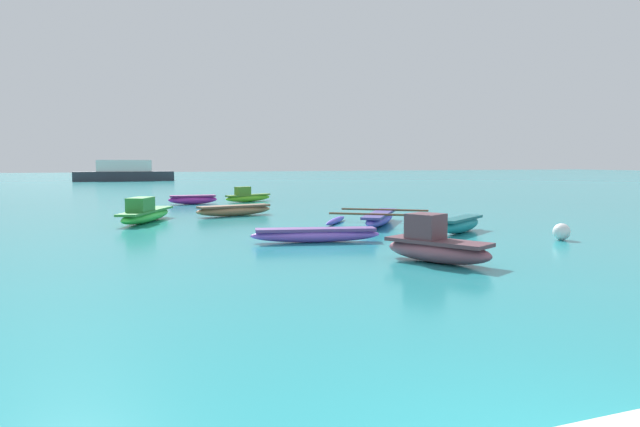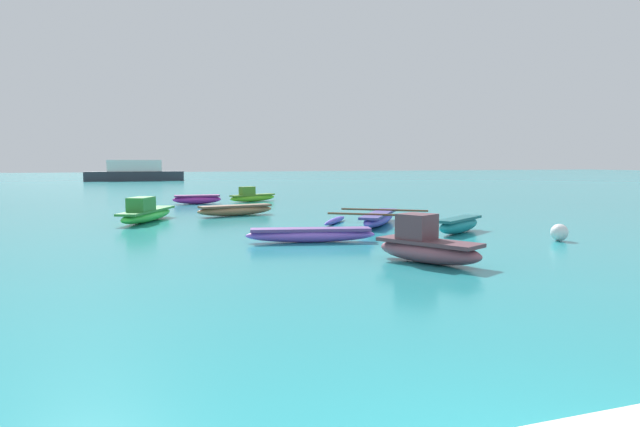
{
  "view_description": "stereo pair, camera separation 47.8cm",
  "coord_description": "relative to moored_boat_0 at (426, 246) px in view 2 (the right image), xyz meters",
  "views": [
    {
      "loc": [
        -2.62,
        -2.25,
        2.13
      ],
      "look_at": [
        4.79,
        17.0,
        0.25
      ],
      "focal_mm": 32.0,
      "sensor_mm": 36.0,
      "label": 1
    },
    {
      "loc": [
        -2.17,
        -2.41,
        2.13
      ],
      "look_at": [
        4.79,
        17.0,
        0.25
      ],
      "focal_mm": 32.0,
      "sensor_mm": 36.0,
      "label": 2
    }
  ],
  "objects": [
    {
      "name": "moored_boat_7",
      "position": [
        -2.29,
        18.68,
        -0.11
      ],
      "size": [
        2.43,
        0.77,
        0.45
      ],
      "rotation": [
        0.0,
        0.0,
        -0.04
      ],
      "color": "#BA2EA2",
      "rests_on": "ground_plane"
    },
    {
      "name": "mooring_buoy_2",
      "position": [
        5.08,
        1.72,
        -0.13
      ],
      "size": [
        0.46,
        0.46,
        0.46
      ],
      "color": "white",
      "rests_on": "ground_plane"
    },
    {
      "name": "moored_boat_5",
      "position": [
        2.21,
        6.91,
        -0.14
      ],
      "size": [
        4.15,
        4.0,
        0.47
      ],
      "rotation": [
        0.0,
        0.0,
        0.94
      ],
      "color": "#6156D5",
      "rests_on": "ground_plane"
    },
    {
      "name": "moored_boat_4",
      "position": [
        -1.7,
        11.83,
        -0.13
      ],
      "size": [
        3.22,
        1.3,
        0.42
      ],
      "rotation": [
        0.0,
        0.0,
        0.21
      ],
      "color": "#B0784F",
      "rests_on": "ground_plane"
    },
    {
      "name": "moored_boat_6",
      "position": [
        3.51,
        4.11,
        -0.11
      ],
      "size": [
        2.41,
        1.85,
        0.46
      ],
      "rotation": [
        0.0,
        0.0,
        0.59
      ],
      "color": "teal",
      "rests_on": "ground_plane"
    },
    {
      "name": "moored_boat_2",
      "position": [
        -1.3,
        3.75,
        -0.15
      ],
      "size": [
        3.48,
        1.35,
        0.38
      ],
      "rotation": [
        0.0,
        0.0,
        -0.24
      ],
      "color": "#9F5FDE",
      "rests_on": "ground_plane"
    },
    {
      "name": "moored_boat_1",
      "position": [
        0.7,
        19.43,
        -0.07
      ],
      "size": [
        2.88,
        1.66,
        0.81
      ],
      "rotation": [
        0.0,
        0.0,
        0.43
      ],
      "color": "#78D12A",
      "rests_on": "ground_plane"
    },
    {
      "name": "moored_boat_3",
      "position": [
        -5.15,
        10.59,
        -0.04
      ],
      "size": [
        2.38,
        3.98,
        0.9
      ],
      "rotation": [
        0.0,
        0.0,
        1.13
      ],
      "color": "#41E04F",
      "rests_on": "ground_plane"
    },
    {
      "name": "moored_boat_0",
      "position": [
        0.0,
        0.0,
        0.0
      ],
      "size": [
        1.79,
        2.52,
        1.02
      ],
      "rotation": [
        0.0,
        0.0,
        -1.1
      ],
      "color": "#8C4E5D",
      "rests_on": "ground_plane"
    },
    {
      "name": "distant_ferry",
      "position": [
        -4.16,
        56.27,
        0.58
      ],
      "size": [
        10.49,
        2.31,
        2.31
      ],
      "color": "#2D333D",
      "rests_on": "ground_plane"
    }
  ]
}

